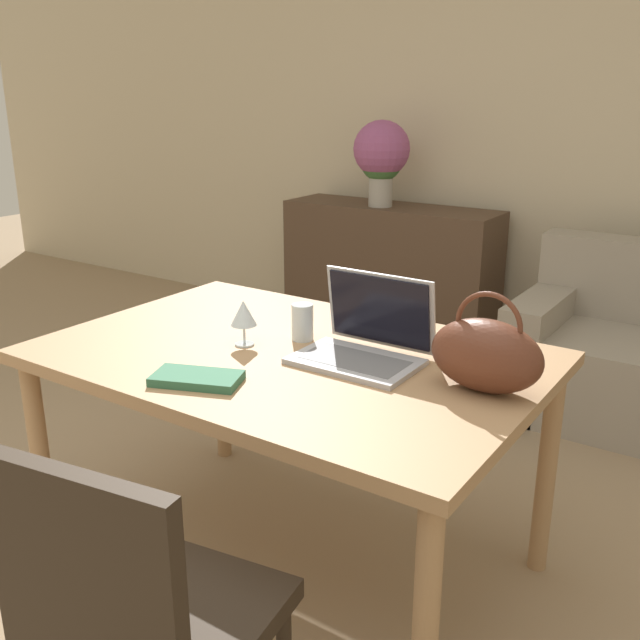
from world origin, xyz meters
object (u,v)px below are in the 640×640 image
(chair, at_px, (138,618))
(handbag, at_px, (486,354))
(drinking_glass, at_px, (302,322))
(flower_vase, at_px, (381,155))
(wine_glass, at_px, (244,314))
(laptop, at_px, (367,337))

(chair, relative_size, handbag, 3.00)
(drinking_glass, distance_m, flower_vase, 2.19)
(chair, distance_m, wine_glass, 1.00)
(chair, height_order, wine_glass, chair)
(drinking_glass, bearing_deg, wine_glass, -129.96)
(laptop, distance_m, flower_vase, 2.32)
(drinking_glass, bearing_deg, laptop, -5.78)
(chair, relative_size, drinking_glass, 7.78)
(laptop, xyz_separation_m, drinking_glass, (-0.25, 0.03, -0.01))
(chair, distance_m, laptop, 1.01)
(drinking_glass, relative_size, handbag, 0.39)
(drinking_glass, bearing_deg, flower_vase, 112.96)
(handbag, height_order, flower_vase, flower_vase)
(laptop, distance_m, wine_glass, 0.39)
(laptop, bearing_deg, wine_glass, -162.35)
(chair, xyz_separation_m, flower_vase, (-1.14, 2.97, 0.64))
(flower_vase, bearing_deg, laptop, -61.51)
(laptop, xyz_separation_m, handbag, (0.38, -0.03, 0.04))
(chair, height_order, laptop, laptop)
(drinking_glass, xyz_separation_m, wine_glass, (-0.12, -0.14, 0.04))
(handbag, bearing_deg, flower_vase, 125.73)
(chair, bearing_deg, drinking_glass, 98.18)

